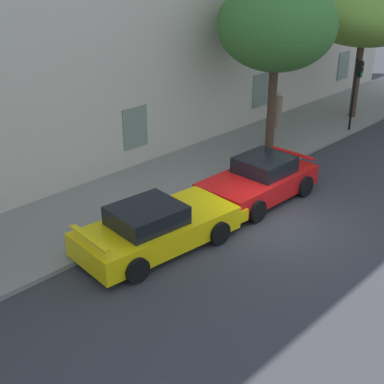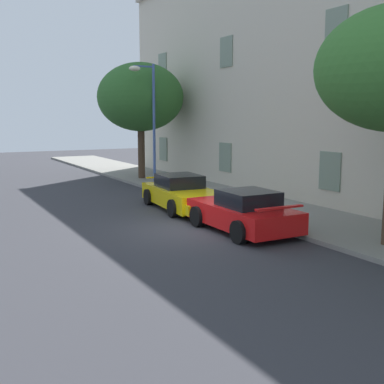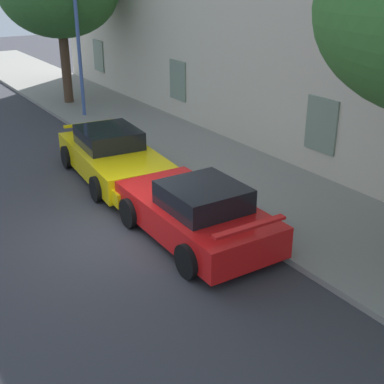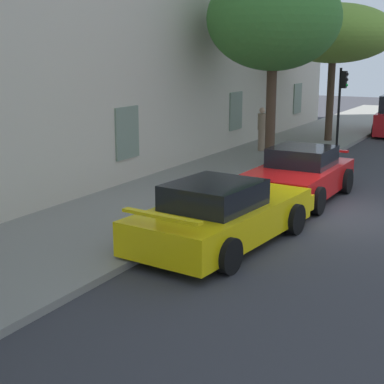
# 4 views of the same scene
# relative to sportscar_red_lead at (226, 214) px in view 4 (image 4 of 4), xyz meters

# --- Properties ---
(ground_plane) EXTENTS (80.00, 80.00, 0.00)m
(ground_plane) POSITION_rel_sportscar_red_lead_xyz_m (3.18, -1.43, -0.60)
(ground_plane) COLOR #333338
(sidewalk) EXTENTS (60.00, 3.91, 0.14)m
(sidewalk) POSITION_rel_sportscar_red_lead_xyz_m (3.18, 2.81, -0.53)
(sidewalk) COLOR gray
(sidewalk) RESTS_ON ground
(sportscar_red_lead) EXTENTS (5.09, 2.49, 1.36)m
(sportscar_red_lead) POSITION_rel_sportscar_red_lead_xyz_m (0.00, 0.00, 0.00)
(sportscar_red_lead) COLOR yellow
(sportscar_red_lead) RESTS_ON ground
(sportscar_yellow_flank) EXTENTS (4.50, 2.23, 1.37)m
(sportscar_yellow_flank) POSITION_rel_sportscar_red_lead_xyz_m (4.09, -0.09, 0.01)
(sportscar_yellow_flank) COLOR red
(sportscar_yellow_flank) RESTS_ON ground
(tree_near_kerb) EXTENTS (5.12, 5.12, 5.75)m
(tree_near_kerb) POSITION_rel_sportscar_red_lead_xyz_m (14.34, 1.99, 4.04)
(tree_near_kerb) COLOR #473323
(tree_near_kerb) RESTS_ON sidewalk
(tree_far_end) EXTENTS (4.40, 4.40, 6.49)m
(tree_far_end) POSITION_rel_sportscar_red_lead_xyz_m (8.00, 2.21, 4.33)
(tree_far_end) COLOR #473323
(tree_far_end) RESTS_ON sidewalk
(traffic_light) EXTENTS (0.22, 0.36, 3.15)m
(traffic_light) POSITION_rel_sportscar_red_lead_xyz_m (12.42, 1.00, 1.70)
(traffic_light) COLOR black
(traffic_light) RESTS_ON sidewalk
(pedestrian_admiring) EXTENTS (0.37, 0.37, 1.67)m
(pedestrian_admiring) POSITION_rel_sportscar_red_lead_xyz_m (10.38, 3.49, 0.41)
(pedestrian_admiring) COLOR #8C7259
(pedestrian_admiring) RESTS_ON sidewalk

